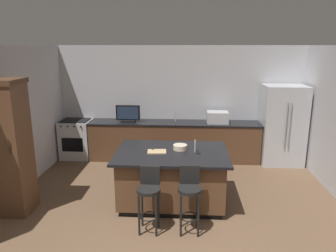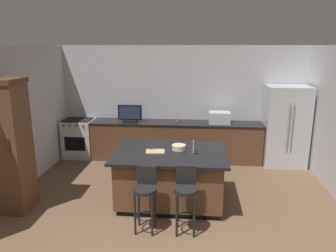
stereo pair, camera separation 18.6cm
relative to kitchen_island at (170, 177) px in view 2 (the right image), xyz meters
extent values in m
cube|color=#BCBCC1|center=(0.06, 2.53, 0.85)|extent=(6.22, 0.12, 2.64)
cube|color=#BCBCC1|center=(-2.85, 0.42, 0.85)|extent=(0.12, 4.63, 2.64)
cube|color=brown|center=(-0.05, 2.15, -0.03)|extent=(3.94, 0.60, 0.87)
cube|color=black|center=(-0.05, 2.15, 0.42)|extent=(3.96, 0.62, 0.04)
cube|color=black|center=(0.00, 0.00, -0.42)|extent=(1.63, 1.07, 0.09)
cube|color=brown|center=(0.00, 0.00, 0.01)|extent=(1.71, 1.15, 0.78)
cube|color=black|center=(0.00, 0.00, 0.43)|extent=(1.87, 1.31, 0.04)
cube|color=#B7BABF|center=(2.40, 2.08, 0.43)|extent=(0.92, 0.73, 1.79)
cylinder|color=gray|center=(2.36, 1.69, 0.52)|extent=(0.02, 0.02, 0.98)
cylinder|color=gray|center=(2.44, 1.69, 0.52)|extent=(0.02, 0.02, 0.98)
cube|color=#B7BABF|center=(-2.39, 2.15, -0.01)|extent=(0.70, 0.60, 0.91)
cube|color=black|center=(-2.39, 1.85, -0.06)|extent=(0.49, 0.01, 0.33)
cube|color=black|center=(-2.39, 2.15, 0.45)|extent=(0.63, 0.50, 0.02)
cylinder|color=black|center=(-2.62, 1.84, 0.38)|extent=(0.04, 0.03, 0.04)
cylinder|color=black|center=(-2.47, 1.84, 0.38)|extent=(0.04, 0.03, 0.04)
cylinder|color=black|center=(-2.31, 1.84, 0.38)|extent=(0.04, 0.03, 0.04)
cylinder|color=black|center=(-2.16, 1.84, 0.38)|extent=(0.04, 0.03, 0.04)
cube|color=brown|center=(-2.52, -0.45, 0.61)|extent=(0.52, 0.52, 2.16)
cube|color=#492F1E|center=(-2.52, -0.45, 1.66)|extent=(0.56, 0.56, 0.08)
cylinder|color=#332819|center=(-2.36, -0.73, 0.72)|extent=(0.02, 0.02, 0.22)
cube|color=#B7BABF|center=(0.94, 2.15, 0.57)|extent=(0.48, 0.36, 0.26)
cube|color=black|center=(-1.12, 2.10, 0.46)|extent=(0.33, 0.16, 0.05)
cube|color=black|center=(-1.12, 2.10, 0.66)|extent=(0.55, 0.05, 0.35)
cube|color=#1E2D47|center=(-1.12, 2.07, 0.66)|extent=(0.49, 0.01, 0.29)
cylinder|color=#B2B2B7|center=(-0.02, 2.25, 0.56)|extent=(0.02, 0.02, 0.24)
cylinder|color=#B2B2B7|center=(0.39, 0.00, 0.56)|extent=(0.02, 0.02, 0.22)
cylinder|color=black|center=(-0.28, -0.91, 0.18)|extent=(0.34, 0.34, 0.05)
cube|color=black|center=(-0.28, -0.76, 0.35)|extent=(0.29, 0.05, 0.28)
cylinder|color=black|center=(-0.41, -1.03, -0.16)|extent=(0.03, 0.03, 0.63)
cylinder|color=black|center=(-0.17, -1.04, -0.16)|extent=(0.03, 0.03, 0.63)
cylinder|color=black|center=(-0.40, -0.78, -0.16)|extent=(0.03, 0.03, 0.63)
cylinder|color=black|center=(-0.16, -0.79, -0.16)|extent=(0.03, 0.03, 0.63)
torus|color=black|center=(-0.28, -0.91, -0.23)|extent=(0.28, 0.28, 0.02)
cylinder|color=black|center=(0.30, -0.90, 0.20)|extent=(0.34, 0.34, 0.05)
cube|color=black|center=(0.29, -0.75, 0.37)|extent=(0.29, 0.04, 0.28)
cylinder|color=black|center=(0.18, -1.02, -0.15)|extent=(0.03, 0.03, 0.64)
cylinder|color=black|center=(0.42, -1.02, -0.15)|extent=(0.03, 0.03, 0.64)
cylinder|color=black|center=(0.17, -0.78, -0.15)|extent=(0.03, 0.03, 0.64)
cylinder|color=black|center=(0.42, -0.77, -0.15)|extent=(0.03, 0.03, 0.64)
torus|color=black|center=(0.30, -0.90, -0.23)|extent=(0.28, 0.28, 0.02)
cylinder|color=beige|center=(0.14, 0.13, 0.49)|extent=(0.24, 0.24, 0.08)
cube|color=black|center=(0.43, 0.00, 0.45)|extent=(0.10, 0.16, 0.01)
cube|color=black|center=(-0.35, 0.12, 0.46)|extent=(0.10, 0.17, 0.02)
cube|color=tan|center=(-0.25, -0.02, 0.46)|extent=(0.33, 0.25, 0.02)
camera|label=1|loc=(0.24, -5.06, 2.18)|focal=34.25mm
camera|label=2|loc=(0.43, -5.05, 2.18)|focal=34.25mm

